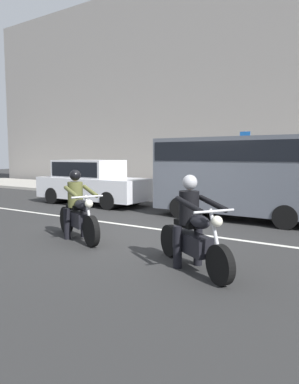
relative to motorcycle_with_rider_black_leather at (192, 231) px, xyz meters
The scene contains 10 objects.
ground_plane 2.75m from the motorcycle_with_rider_black_leather, 146.55° to the left, with size 80.00×80.00×0.00m, color #2B2B2B.
sidewalk_slab 9.75m from the motorcycle_with_rider_black_leather, 103.26° to the left, with size 40.00×4.40×0.14m, color #A8A399.
building_facade 14.05m from the motorcycle_with_rider_black_leather, 99.84° to the left, with size 40.00×1.40×11.60m, color gray.
lane_marking_stripe 3.74m from the motorcycle_with_rider_black_leather, 139.79° to the left, with size 18.00×0.14×0.01m, color silver.
motorcycle_with_rider_black_leather is the anchor object (origin of this frame).
motorcycle_with_rider_olive 3.15m from the motorcycle_with_rider_black_leather, behind, with size 2.04×1.08×1.57m.
parked_van_slate_gray 5.18m from the motorcycle_with_rider_black_leather, 100.43° to the left, with size 4.93×1.96×2.42m.
parked_sedan_white 8.46m from the motorcycle_with_rider_black_leather, 143.74° to the left, with size 4.57×1.82×1.72m.
street_sign_post 9.86m from the motorcycle_with_rider_black_leather, 103.31° to the left, with size 0.44×0.08×2.79m.
pedestrian_bystander 10.01m from the motorcycle_with_rider_black_leather, 95.69° to the left, with size 0.34×0.34×1.73m.
Camera 1 is at (4.78, -6.67, 1.89)m, focal length 32.85 mm.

